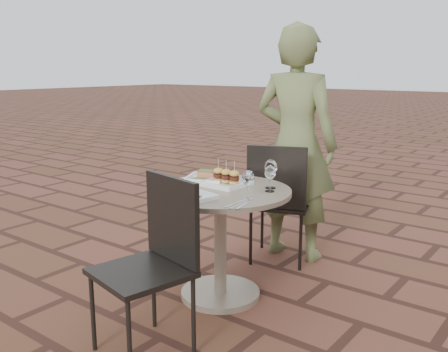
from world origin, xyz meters
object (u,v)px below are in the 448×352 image
Objects in this scene: chair_near at (156,250)px; diner at (296,144)px; plate_tuna at (194,197)px; cafe_table at (220,226)px; plate_salmon at (206,178)px; chair_far at (279,194)px; plate_sliders at (226,180)px.

diner is (-0.10, 1.63, 0.35)m from chair_near.
cafe_table is at bearing 93.99° from plate_tuna.
plate_tuna is at bearing -59.37° from plate_salmon.
chair_far is at bearing 69.06° from plate_salmon.
chair_far is at bearing 106.26° from chair_near.
plate_sliders is at bearing 107.18° from cafe_table.
cafe_table is at bearing 70.59° from chair_far.
cafe_table is at bearing 83.55° from diner.
plate_tuna is at bearing -82.28° from plate_sliders.
cafe_table is 0.97× the size of chair_far.
plate_tuna is (-0.08, 0.40, 0.19)m from chair_near.
plate_sliders is (-0.13, 0.78, 0.22)m from chair_near.
plate_salmon is at bearing 170.11° from plate_sliders.
cafe_table is at bearing -72.82° from plate_sliders.
chair_near is (0.10, -0.68, 0.07)m from cafe_table.
chair_far reaches higher than plate_sliders.
diner reaches higher than plate_sliders.
chair_near is 0.51× the size of diner.
plate_sliders is 1.07× the size of plate_tuna.
plate_tuna is (0.02, -1.01, 0.19)m from chair_far.
diner reaches higher than plate_tuna.
diner is (0.00, 0.95, 0.42)m from cafe_table.
chair_far is at bearing 90.41° from cafe_table.
plate_tuna is at bearing 113.48° from chair_near.
cafe_table is 0.73m from chair_far.
plate_sliders is (-0.03, -0.62, 0.22)m from chair_far.
chair_far is 0.51× the size of diner.
plate_salmon is at bearing 148.52° from cafe_table.
chair_near is at bearing 74.49° from chair_far.
diner is at bearing 89.86° from cafe_table.
diner is 0.85m from plate_sliders.
plate_salmon is at bearing 120.63° from plate_tuna.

